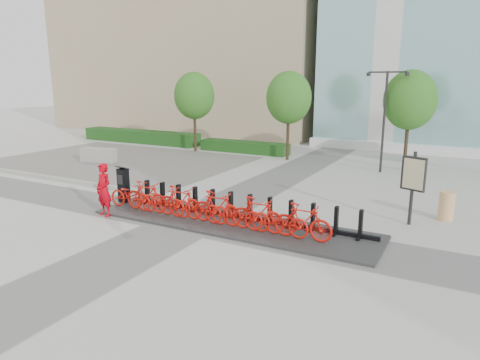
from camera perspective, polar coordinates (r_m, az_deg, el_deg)
The scene contains 26 objects.
ground at distance 14.36m, azimuth -6.40°, elevation -5.44°, with size 120.00×120.00×0.00m, color #A9AB9F.
gravel_patch at distance 25.84m, azimuth -15.90°, elevation 2.49°, with size 14.00×14.00×0.00m, color #504C44.
curb at distance 22.53m, azimuth -24.91°, elevation 0.43°, with size 14.00×0.25×0.15m, color gray.
hedge_a at distance 33.17m, azimuth -13.14°, elevation 5.68°, with size 10.00×1.40×0.90m, color #203B1A.
hedge_b at distance 27.83m, azimuth 0.57°, elevation 4.44°, with size 6.00×1.20×0.70m, color #203B1A.
tree_0 at distance 28.05m, azimuth -6.12°, elevation 11.09°, with size 2.60×2.60×5.10m.
tree_1 at distance 24.97m, azimuth 6.52°, elevation 10.84°, with size 2.60×2.60×5.10m.
tree_2 at distance 23.34m, azimuth 21.71°, elevation 9.86°, with size 2.60×2.60×5.10m.
streetlamp at distance 22.52m, azimuth 18.75°, elevation 8.83°, with size 2.00×0.20×5.00m.
dock_pad at distance 13.92m, azimuth -1.26°, elevation -5.78°, with size 9.60×2.40×0.08m, color #2F2F2F.
dock_rail_posts at distance 14.15m, azimuth -0.11°, elevation -3.49°, with size 8.02×0.50×0.85m, color black, non-canonical shape.
bike_0 at distance 15.74m, azimuth -14.37°, elevation -1.99°, with size 0.63×1.82×0.96m, color red.
bike_1 at distance 15.26m, azimuth -12.39°, elevation -2.16°, with size 0.50×1.76×1.06m, color red.
bike_2 at distance 14.82m, azimuth -10.26°, elevation -2.72°, with size 0.63×1.82×0.96m, color red.
bike_3 at distance 14.38m, azimuth -8.02°, elevation -2.91°, with size 0.50×1.76×1.06m, color red.
bike_4 at distance 14.00m, azimuth -5.63°, elevation -3.51°, with size 0.63×1.82×0.96m, color red.
bike_5 at distance 13.61m, azimuth -3.11°, elevation -3.73°, with size 0.50×1.76×1.06m, color red.
bike_6 at distance 13.28m, azimuth -0.44°, elevation -4.38°, with size 0.63×1.82×0.96m, color red.
bike_7 at distance 12.95m, azimuth 2.36°, elevation -4.61°, with size 0.50×1.76×1.06m, color red.
bike_8 at distance 12.68m, azimuth 5.30°, elevation -5.29°, with size 0.63×1.82×0.96m, color red.
bike_9 at distance 12.42m, azimuth 8.37°, elevation -5.52°, with size 0.50×1.76×1.06m, color red.
kiosk at distance 16.62m, azimuth -15.28°, elevation -0.57°, with size 0.44×0.38×1.39m.
worker_red at distance 15.29m, azimuth -17.71°, elevation -1.26°, with size 0.67×0.44×1.83m, color #B8000E.
construction_barrel at distance 15.80m, azimuth 25.82°, elevation -3.13°, with size 0.50×0.50×0.97m, color #D56F00.
jersey_barrier at distance 25.71m, azimuth -18.35°, elevation 3.16°, with size 2.07×0.56×0.80m, color #B2B19F.
map_sign at distance 14.56m, azimuth 22.10°, elevation 0.38°, with size 0.77×0.39×2.39m.
Camera 1 is at (7.82, -11.15, 4.55)m, focal length 32.00 mm.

